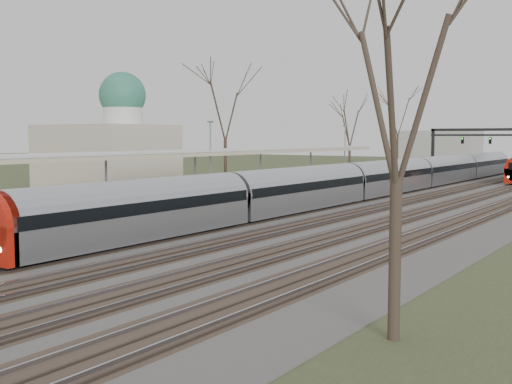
# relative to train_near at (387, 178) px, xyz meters

# --- Properties ---
(track_bed) EXTENTS (24.00, 160.00, 0.22)m
(track_bed) POSITION_rel_train_near_xyz_m (2.76, 3.52, -1.42)
(track_bed) COLOR #474442
(track_bed) RESTS_ON ground
(platform) EXTENTS (3.50, 69.00, 1.00)m
(platform) POSITION_rel_train_near_xyz_m (-6.55, -13.98, -0.98)
(platform) COLOR #9E9B93
(platform) RESTS_ON ground
(canopy) EXTENTS (4.10, 50.00, 3.11)m
(canopy) POSITION_rel_train_near_xyz_m (-6.55, -18.50, 2.45)
(canopy) COLOR slate
(canopy) RESTS_ON platform
(dome_building) EXTENTS (10.00, 8.00, 10.30)m
(dome_building) POSITION_rel_train_near_xyz_m (-19.21, -13.48, 2.24)
(dome_building) COLOR beige
(dome_building) RESTS_ON ground
(tree_west_far) EXTENTS (5.50, 5.50, 11.33)m
(tree_west_far) POSITION_rel_train_near_xyz_m (-14.50, -3.48, 6.54)
(tree_west_far) COLOR #2D231C
(tree_west_far) RESTS_ON ground
(tree_east_near) EXTENTS (4.50, 4.50, 9.27)m
(tree_east_near) POSITION_rel_train_near_xyz_m (15.50, -36.48, 5.08)
(tree_east_near) COLOR #2D231C
(tree_east_near) RESTS_ON ground
(train_near) EXTENTS (2.62, 75.21, 3.05)m
(train_near) POSITION_rel_train_near_xyz_m (0.00, 0.00, 0.00)
(train_near) COLOR #A4A7AE
(train_near) RESTS_ON ground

